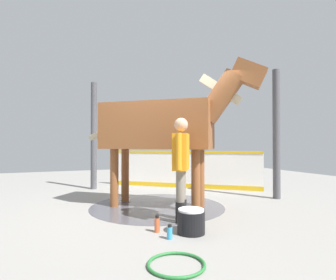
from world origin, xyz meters
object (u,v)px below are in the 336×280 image
object	(u,v)px
horse	(164,126)
bottle_shampoo	(170,232)
bottle_spray	(157,224)
handler	(181,162)
wash_bucket	(191,221)
hose_coil	(176,264)

from	to	relation	value
horse	bottle_shampoo	size ratio (longest dim) A/B	15.46
horse	bottle_spray	size ratio (longest dim) A/B	12.25
horse	bottle_shampoo	bearing A→B (deg)	-70.59
bottle_shampoo	handler	bearing A→B (deg)	144.89
horse	wash_bucket	distance (m)	2.13
bottle_shampoo	hose_coil	bearing A→B (deg)	-17.79
bottle_spray	hose_coil	size ratio (longest dim) A/B	0.40
bottle_shampoo	hose_coil	distance (m)	0.77
bottle_shampoo	hose_coil	size ratio (longest dim) A/B	0.32
hose_coil	horse	bearing A→B (deg)	161.14
bottle_shampoo	bottle_spray	world-z (taller)	bottle_spray
horse	bottle_spray	distance (m)	2.10
bottle_shampoo	horse	bearing A→B (deg)	160.68
hose_coil	bottle_shampoo	bearing A→B (deg)	162.21
wash_bucket	bottle_shampoo	bearing A→B (deg)	-74.06
bottle_spray	hose_coil	xyz separation A→B (m)	(1.05, -0.18, -0.09)
horse	wash_bucket	bearing A→B (deg)	-59.68
wash_bucket	hose_coil	xyz separation A→B (m)	(0.83, -0.59, -0.14)
bottle_spray	bottle_shampoo	bearing A→B (deg)	9.76
bottle_spray	wash_bucket	bearing A→B (deg)	62.58
horse	wash_bucket	xyz separation A→B (m)	(1.59, -0.23, -1.40)
handler	wash_bucket	world-z (taller)	handler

